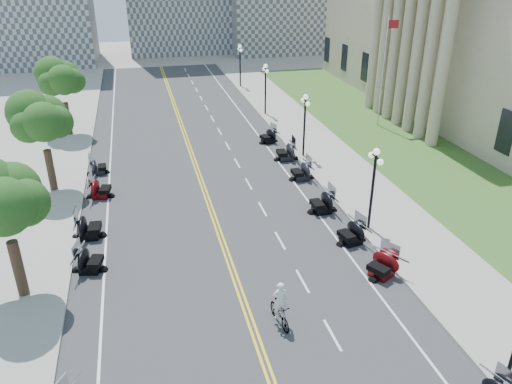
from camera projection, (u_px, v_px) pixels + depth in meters
ground at (240, 290)px, 24.06m from camera, size 160.00×160.00×0.00m
road at (208, 201)px, 32.83m from camera, size 16.00×90.00×0.01m
centerline_yellow_a at (206, 201)px, 32.80m from camera, size 0.12×90.00×0.00m
centerline_yellow_b at (210, 200)px, 32.85m from camera, size 0.12×90.00×0.00m
edge_line_north at (300, 191)px, 34.20m from camera, size 0.12×90.00×0.00m
edge_line_south at (108, 211)px, 31.46m from camera, size 0.12×90.00×0.00m
lane_dash_5 at (332, 335)px, 21.23m from camera, size 0.12×2.00×0.00m
lane_dash_6 at (303, 281)px, 24.74m from camera, size 0.12×2.00×0.00m
lane_dash_7 at (280, 240)px, 28.25m from camera, size 0.12×2.00×0.00m
lane_dash_8 at (263, 209)px, 31.76m from camera, size 0.12×2.00×0.00m
lane_dash_9 at (249, 184)px, 35.27m from camera, size 0.12×2.00×0.00m
lane_dash_10 at (237, 163)px, 38.78m from camera, size 0.12×2.00×0.00m
lane_dash_11 at (227, 146)px, 42.28m from camera, size 0.12×2.00×0.00m
lane_dash_12 at (219, 131)px, 45.79m from camera, size 0.12×2.00×0.00m
lane_dash_13 at (212, 119)px, 49.30m from camera, size 0.12×2.00×0.00m
lane_dash_14 at (206, 108)px, 52.81m from camera, size 0.12×2.00×0.00m
lane_dash_15 at (201, 98)px, 56.32m from camera, size 0.12×2.00×0.00m
lane_dash_16 at (196, 90)px, 59.83m from camera, size 0.12×2.00×0.00m
lane_dash_17 at (192, 82)px, 63.34m from camera, size 0.12×2.00×0.00m
lane_dash_18 at (189, 76)px, 66.85m from camera, size 0.12×2.00×0.00m
lane_dash_19 at (185, 70)px, 70.35m from camera, size 0.12×2.00×0.00m
sidewalk_north at (356, 184)px, 35.05m from camera, size 5.00×90.00×0.15m
sidewalk_south at (38, 218)px, 30.56m from camera, size 5.00×90.00×0.15m
lawn at (392, 140)px, 43.57m from camera, size 9.00×60.00×0.10m
street_lamp_2 at (372, 190)px, 28.29m from camera, size 0.50×1.20×4.90m
street_lamp_3 at (304, 126)px, 38.82m from camera, size 0.50×1.20×4.90m
street_lamp_4 at (265, 90)px, 49.34m from camera, size 0.50×1.20×4.90m
street_lamp_5 at (240, 66)px, 59.87m from camera, size 0.50×1.20×4.90m
flagpole at (383, 73)px, 45.06m from camera, size 1.10×0.20×10.00m
tree_2 at (3, 207)px, 21.64m from camera, size 4.80×4.80×9.20m
tree_3 at (42, 125)px, 32.16m from camera, size 4.80×4.80×9.20m
tree_4 at (62, 83)px, 42.69m from camera, size 4.80×4.80×9.20m
motorcycle_n_5 at (382, 264)px, 24.88m from camera, size 2.66×2.66×1.37m
motorcycle_n_6 at (351, 232)px, 27.76m from camera, size 2.31×2.31×1.38m
motorcycle_n_7 at (322, 201)px, 31.12m from camera, size 2.14×2.14×1.45m
motorcycle_n_8 at (301, 170)px, 35.68m from camera, size 2.08×2.08×1.41m
motorcycle_n_9 at (286, 151)px, 39.09m from camera, size 2.28×2.28×1.51m
motorcycle_n_10 at (268, 135)px, 42.73m from camera, size 2.32×2.32×1.32m
motorcycle_s_6 at (89, 259)px, 25.29m from camera, size 2.32×2.32×1.35m
motorcycle_s_7 at (88, 226)px, 28.28m from camera, size 2.24×2.24×1.47m
motorcycle_s_8 at (100, 188)px, 33.05m from camera, size 2.30×2.30×1.39m
motorcycle_s_9 at (98, 166)px, 36.63m from camera, size 1.85×1.85×1.25m
bicycle at (280, 313)px, 21.64m from camera, size 0.82×1.96×1.14m
cyclist_rider at (280, 285)px, 21.00m from camera, size 0.67×0.44×1.84m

